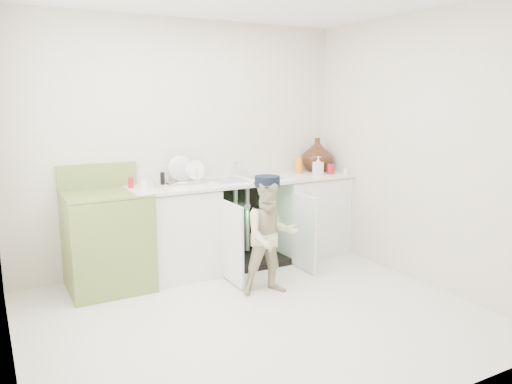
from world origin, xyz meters
TOP-DOWN VIEW (x-y plane):
  - ground at (0.00, 0.00)m, footprint 3.50×3.50m
  - room_shell at (0.00, 0.00)m, footprint 6.00×5.50m
  - counter_run at (0.60, 1.21)m, footprint 2.44×1.02m
  - avocado_stove at (-0.88, 1.18)m, footprint 0.72×0.65m
  - repair_worker at (0.36, 0.37)m, footprint 0.58×0.75m

SIDE VIEW (x-z plane):
  - ground at x=0.00m, z-range 0.00..0.00m
  - avocado_stove at x=-0.88m, z-range -0.10..1.02m
  - counter_run at x=0.60m, z-range -0.15..1.13m
  - repair_worker at x=0.36m, z-range 0.00..1.07m
  - room_shell at x=0.00m, z-range 0.62..1.88m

